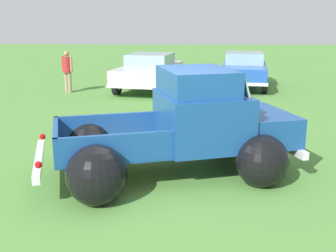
{
  "coord_description": "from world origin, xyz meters",
  "views": [
    {
      "loc": [
        0.25,
        -7.16,
        2.77
      ],
      "look_at": [
        0.0,
        0.65,
        0.73
      ],
      "focal_mm": 44.03,
      "sensor_mm": 36.0,
      "label": 1
    }
  ],
  "objects_px": {
    "vintage_pickup_truck": "(187,132)",
    "spectator_0": "(67,69)",
    "show_car_1": "(244,68)",
    "show_car_0": "(150,70)"
  },
  "relations": [
    {
      "from": "show_car_0",
      "to": "spectator_0",
      "type": "bearing_deg",
      "value": -64.41
    },
    {
      "from": "show_car_1",
      "to": "spectator_0",
      "type": "relative_size",
      "value": 2.86
    },
    {
      "from": "vintage_pickup_truck",
      "to": "show_car_0",
      "type": "relative_size",
      "value": 1.05
    },
    {
      "from": "show_car_0",
      "to": "show_car_1",
      "type": "relative_size",
      "value": 1.03
    },
    {
      "from": "vintage_pickup_truck",
      "to": "show_car_1",
      "type": "height_order",
      "value": "vintage_pickup_truck"
    },
    {
      "from": "show_car_1",
      "to": "vintage_pickup_truck",
      "type": "bearing_deg",
      "value": -5.11
    },
    {
      "from": "vintage_pickup_truck",
      "to": "spectator_0",
      "type": "height_order",
      "value": "vintage_pickup_truck"
    },
    {
      "from": "vintage_pickup_truck",
      "to": "show_car_1",
      "type": "bearing_deg",
      "value": 59.8
    },
    {
      "from": "spectator_0",
      "to": "show_car_1",
      "type": "bearing_deg",
      "value": -47.21
    },
    {
      "from": "vintage_pickup_truck",
      "to": "spectator_0",
      "type": "distance_m",
      "value": 9.59
    }
  ]
}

